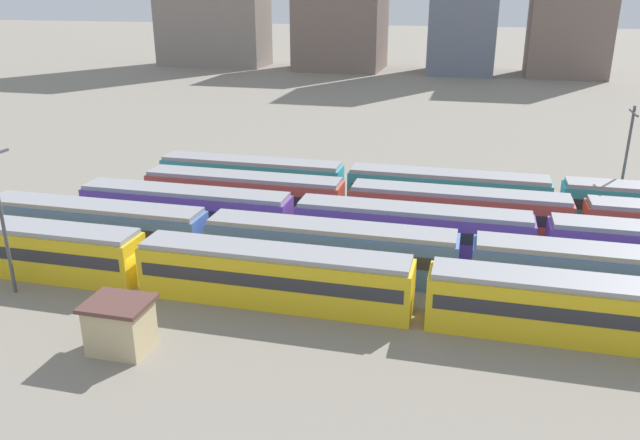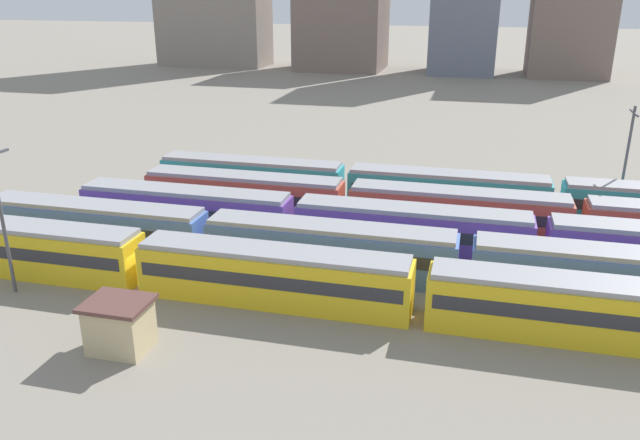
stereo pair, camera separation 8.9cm
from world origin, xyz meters
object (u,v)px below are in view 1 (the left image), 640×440
(train_track_1, at_px, (330,249))
(signal_hut, at_px, (120,325))
(train_track_0, at_px, (274,275))
(catenary_pole_0, at_px, (1,214))
(train_track_3, at_px, (457,211))
(catenary_pole_3, at_px, (626,156))

(train_track_1, distance_m, signal_hut, 15.77)
(train_track_0, distance_m, catenary_pole_0, 18.16)
(train_track_3, height_order, signal_hut, train_track_3)
(train_track_0, bearing_deg, catenary_pole_0, -170.43)
(train_track_1, xyz_separation_m, train_track_3, (8.49, 10.40, 0.00))
(train_track_1, bearing_deg, catenary_pole_3, 39.45)
(train_track_1, distance_m, train_track_3, 13.42)
(train_track_1, xyz_separation_m, catenary_pole_0, (-20.03, -8.16, 3.72))
(train_track_1, bearing_deg, train_track_0, -115.68)
(train_track_1, distance_m, catenary_pole_0, 21.94)
(train_track_0, xyz_separation_m, train_track_1, (2.50, 5.20, 0.00))
(train_track_0, xyz_separation_m, train_track_3, (10.99, 15.60, 0.00))
(train_track_3, relative_size, catenary_pole_3, 5.63)
(train_track_0, bearing_deg, train_track_3, 54.84)
(catenary_pole_0, height_order, catenary_pole_3, catenary_pole_0)
(catenary_pole_0, xyz_separation_m, catenary_pole_3, (42.48, 26.63, -0.12))
(train_track_0, relative_size, train_track_3, 1.00)
(signal_hut, bearing_deg, catenary_pole_0, 156.71)
(catenary_pole_3, height_order, signal_hut, catenary_pole_3)
(train_track_1, xyz_separation_m, signal_hut, (-9.16, -12.83, -0.35))
(catenary_pole_3, relative_size, signal_hut, 2.75)
(train_track_1, bearing_deg, catenary_pole_0, -157.84)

